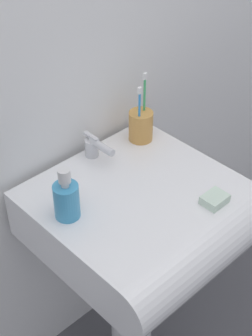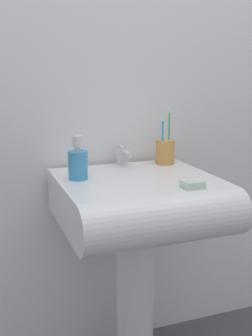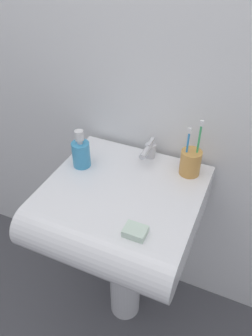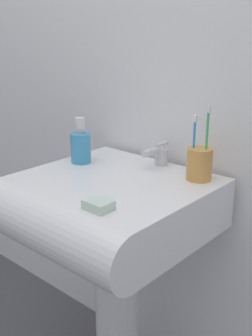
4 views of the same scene
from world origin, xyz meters
TOP-DOWN VIEW (x-y plane):
  - wall_back at (0.00, 0.28)m, footprint 5.00×0.05m
  - sink_pedestal at (0.00, 0.00)m, footprint 0.14×0.14m
  - sink_basin at (0.00, -0.06)m, footprint 0.54×0.54m
  - faucet at (0.02, 0.18)m, footprint 0.04×0.12m
  - toothbrush_cup at (0.19, 0.16)m, footprint 0.07×0.07m
  - soap_bottle at (-0.20, 0.04)m, footprint 0.07×0.07m
  - bar_soap at (0.12, -0.19)m, footprint 0.07×0.05m

SIDE VIEW (x-z plane):
  - sink_pedestal at x=0.00m, z-range 0.00..0.65m
  - sink_basin at x=0.00m, z-range 0.65..0.81m
  - bar_soap at x=0.12m, z-range 0.81..0.83m
  - faucet at x=0.02m, z-range 0.81..0.88m
  - toothbrush_cup at x=0.19m, z-range 0.75..0.97m
  - soap_bottle at x=-0.20m, z-range 0.79..0.94m
  - wall_back at x=0.00m, z-range 0.00..2.40m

